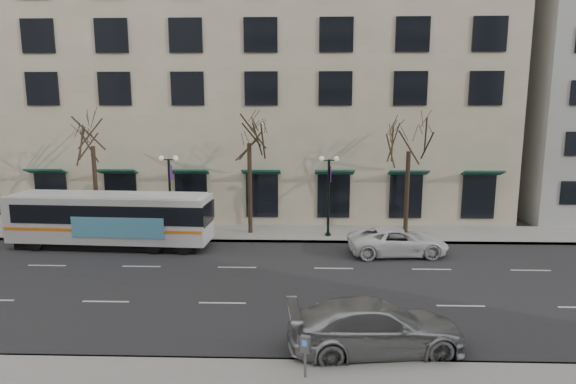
{
  "coord_description": "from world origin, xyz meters",
  "views": [
    {
      "loc": [
        3.37,
        -21.43,
        8.18
      ],
      "look_at": [
        2.65,
        2.21,
        4.0
      ],
      "focal_mm": 30.0,
      "sensor_mm": 36.0,
      "label": 1
    }
  ],
  "objects_px": {
    "tree_far_mid": "(249,128)",
    "silver_car": "(376,327)",
    "lamp_post_left": "(170,191)",
    "city_bus": "(112,218)",
    "white_pickup": "(398,241)",
    "pay_station": "(305,348)",
    "tree_far_right": "(409,136)",
    "lamp_post_right": "(329,192)",
    "tree_far_left": "(92,131)"
  },
  "relations": [
    {
      "from": "lamp_post_left",
      "to": "pay_station",
      "type": "bearing_deg",
      "value": -62.55
    },
    {
      "from": "lamp_post_left",
      "to": "city_bus",
      "type": "distance_m",
      "value": 3.91
    },
    {
      "from": "lamp_post_left",
      "to": "lamp_post_right",
      "type": "relative_size",
      "value": 1.0
    },
    {
      "from": "silver_car",
      "to": "white_pickup",
      "type": "bearing_deg",
      "value": -21.22
    },
    {
      "from": "lamp_post_right",
      "to": "silver_car",
      "type": "bearing_deg",
      "value": -86.57
    },
    {
      "from": "tree_far_right",
      "to": "lamp_post_right",
      "type": "bearing_deg",
      "value": -173.15
    },
    {
      "from": "tree_far_left",
      "to": "city_bus",
      "type": "height_order",
      "value": "tree_far_left"
    },
    {
      "from": "tree_far_mid",
      "to": "pay_station",
      "type": "bearing_deg",
      "value": -78.37
    },
    {
      "from": "silver_car",
      "to": "white_pickup",
      "type": "xyz_separation_m",
      "value": [
        2.86,
        10.95,
        -0.1
      ]
    },
    {
      "from": "lamp_post_right",
      "to": "white_pickup",
      "type": "distance_m",
      "value": 5.49
    },
    {
      "from": "tree_far_left",
      "to": "lamp_post_left",
      "type": "height_order",
      "value": "tree_far_left"
    },
    {
      "from": "tree_far_left",
      "to": "silver_car",
      "type": "relative_size",
      "value": 1.4
    },
    {
      "from": "tree_far_left",
      "to": "lamp_post_right",
      "type": "xyz_separation_m",
      "value": [
        15.01,
        -0.6,
        -3.75
      ]
    },
    {
      "from": "tree_far_mid",
      "to": "city_bus",
      "type": "xyz_separation_m",
      "value": [
        -7.83,
        -3.01,
        -5.16
      ]
    },
    {
      "from": "tree_far_mid",
      "to": "city_bus",
      "type": "relative_size",
      "value": 0.72
    },
    {
      "from": "lamp_post_right",
      "to": "pay_station",
      "type": "height_order",
      "value": "lamp_post_right"
    },
    {
      "from": "tree_far_left",
      "to": "tree_far_mid",
      "type": "distance_m",
      "value": 10.0
    },
    {
      "from": "lamp_post_left",
      "to": "lamp_post_right",
      "type": "height_order",
      "value": "same"
    },
    {
      "from": "white_pickup",
      "to": "pay_station",
      "type": "xyz_separation_m",
      "value": [
        -5.25,
        -12.9,
        0.34
      ]
    },
    {
      "from": "lamp_post_left",
      "to": "white_pickup",
      "type": "relative_size",
      "value": 0.94
    },
    {
      "from": "city_bus",
      "to": "silver_car",
      "type": "distance_m",
      "value": 18.19
    },
    {
      "from": "tree_far_left",
      "to": "tree_far_mid",
      "type": "relative_size",
      "value": 0.98
    },
    {
      "from": "lamp_post_left",
      "to": "white_pickup",
      "type": "xyz_separation_m",
      "value": [
        13.72,
        -3.4,
        -2.18
      ]
    },
    {
      "from": "lamp_post_left",
      "to": "city_bus",
      "type": "relative_size",
      "value": 0.44
    },
    {
      "from": "tree_far_left",
      "to": "tree_far_mid",
      "type": "xyz_separation_m",
      "value": [
        10.0,
        0.0,
        0.21
      ]
    },
    {
      "from": "tree_far_right",
      "to": "silver_car",
      "type": "bearing_deg",
      "value": -105.45
    },
    {
      "from": "lamp_post_right",
      "to": "silver_car",
      "type": "xyz_separation_m",
      "value": [
        0.86,
        -14.35,
        -2.08
      ]
    },
    {
      "from": "tree_far_left",
      "to": "lamp_post_right",
      "type": "distance_m",
      "value": 15.48
    },
    {
      "from": "tree_far_right",
      "to": "silver_car",
      "type": "xyz_separation_m",
      "value": [
        -4.13,
        -14.95,
        -5.55
      ]
    },
    {
      "from": "silver_car",
      "to": "pay_station",
      "type": "distance_m",
      "value": 3.1
    },
    {
      "from": "silver_car",
      "to": "tree_far_mid",
      "type": "bearing_deg",
      "value": 14.85
    },
    {
      "from": "tree_far_mid",
      "to": "white_pickup",
      "type": "xyz_separation_m",
      "value": [
        8.73,
        -4.0,
        -6.14
      ]
    },
    {
      "from": "tree_far_left",
      "to": "white_pickup",
      "type": "bearing_deg",
      "value": -12.06
    },
    {
      "from": "lamp_post_right",
      "to": "city_bus",
      "type": "relative_size",
      "value": 0.44
    },
    {
      "from": "tree_far_left",
      "to": "tree_far_mid",
      "type": "bearing_deg",
      "value": 0.0
    },
    {
      "from": "tree_far_right",
      "to": "lamp_post_left",
      "type": "xyz_separation_m",
      "value": [
        -14.99,
        -0.6,
        -3.48
      ]
    },
    {
      "from": "tree_far_right",
      "to": "white_pickup",
      "type": "relative_size",
      "value": 1.46
    },
    {
      "from": "tree_far_mid",
      "to": "lamp_post_right",
      "type": "height_order",
      "value": "tree_far_mid"
    },
    {
      "from": "tree_far_right",
      "to": "lamp_post_right",
      "type": "distance_m",
      "value": 6.11
    },
    {
      "from": "tree_far_right",
      "to": "lamp_post_left",
      "type": "distance_m",
      "value": 15.4
    },
    {
      "from": "lamp_post_right",
      "to": "tree_far_mid",
      "type": "bearing_deg",
      "value": 173.17
    },
    {
      "from": "lamp_post_left",
      "to": "city_bus",
      "type": "bearing_deg",
      "value": -139.66
    },
    {
      "from": "tree_far_left",
      "to": "silver_car",
      "type": "distance_m",
      "value": 22.57
    },
    {
      "from": "white_pickup",
      "to": "city_bus",
      "type": "bearing_deg",
      "value": 82.42
    },
    {
      "from": "city_bus",
      "to": "silver_car",
      "type": "height_order",
      "value": "city_bus"
    },
    {
      "from": "tree_far_right",
      "to": "lamp_post_right",
      "type": "relative_size",
      "value": 1.55
    },
    {
      "from": "tree_far_mid",
      "to": "pay_station",
      "type": "height_order",
      "value": "tree_far_mid"
    },
    {
      "from": "tree_far_mid",
      "to": "lamp_post_left",
      "type": "distance_m",
      "value": 6.4
    },
    {
      "from": "city_bus",
      "to": "tree_far_left",
      "type": "bearing_deg",
      "value": 128.94
    },
    {
      "from": "tree_far_mid",
      "to": "silver_car",
      "type": "height_order",
      "value": "tree_far_mid"
    }
  ]
}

